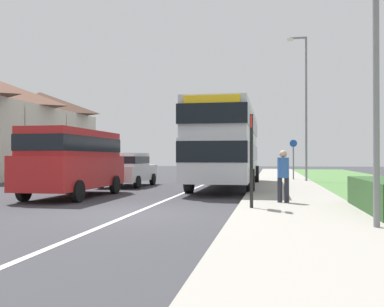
% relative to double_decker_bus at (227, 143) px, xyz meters
% --- Properties ---
extents(ground_plane, '(120.00, 120.00, 0.00)m').
position_rel_double_decker_bus_xyz_m(ground_plane, '(-1.46, -9.56, -2.14)').
color(ground_plane, '#38383D').
extents(lane_marking_centre, '(0.14, 60.00, 0.01)m').
position_rel_double_decker_bus_xyz_m(lane_marking_centre, '(-1.46, -1.56, -2.14)').
color(lane_marking_centre, silver).
rests_on(lane_marking_centre, ground_plane).
extents(pavement_near_side, '(3.20, 68.00, 0.12)m').
position_rel_double_decker_bus_xyz_m(pavement_near_side, '(2.74, -3.56, -2.08)').
color(pavement_near_side, '#9E998E').
rests_on(pavement_near_side, ground_plane).
extents(double_decker_bus, '(2.80, 10.75, 3.70)m').
position_rel_double_decker_bus_xyz_m(double_decker_bus, '(0.00, 0.00, 0.00)').
color(double_decker_bus, '#BCBCC1').
rests_on(double_decker_bus, ground_plane).
extents(parked_van_red, '(2.11, 5.42, 2.44)m').
position_rel_double_decker_bus_xyz_m(parked_van_red, '(-5.05, -5.54, -0.71)').
color(parked_van_red, '#B21E1E').
rests_on(parked_van_red, ground_plane).
extents(parked_car_white, '(2.00, 4.29, 1.66)m').
position_rel_double_decker_bus_xyz_m(parked_car_white, '(-4.98, 0.28, -1.23)').
color(parked_car_white, silver).
rests_on(parked_car_white, ground_plane).
extents(pedestrian_at_stop, '(0.34, 0.34, 1.67)m').
position_rel_double_decker_bus_xyz_m(pedestrian_at_stop, '(2.40, -7.20, -1.17)').
color(pedestrian_at_stop, '#23232D').
rests_on(pedestrian_at_stop, ground_plane).
extents(bus_stop_sign, '(0.09, 0.52, 2.60)m').
position_rel_double_decker_bus_xyz_m(bus_stop_sign, '(1.54, -8.72, -0.60)').
color(bus_stop_sign, black).
rests_on(bus_stop_sign, ground_plane).
extents(cycle_route_sign, '(0.44, 0.08, 2.52)m').
position_rel_double_decker_bus_xyz_m(cycle_route_sign, '(3.39, 6.39, -0.71)').
color(cycle_route_sign, slate).
rests_on(cycle_route_sign, ground_plane).
extents(street_lamp_near, '(1.14, 0.20, 7.11)m').
position_rel_double_decker_bus_xyz_m(street_lamp_near, '(3.92, -11.48, 1.96)').
color(street_lamp_near, slate).
rests_on(street_lamp_near, ground_plane).
extents(street_lamp_mid, '(1.14, 0.20, 8.36)m').
position_rel_double_decker_bus_xyz_m(street_lamp_mid, '(3.95, 5.07, 2.60)').
color(street_lamp_mid, slate).
rests_on(street_lamp_mid, ground_plane).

